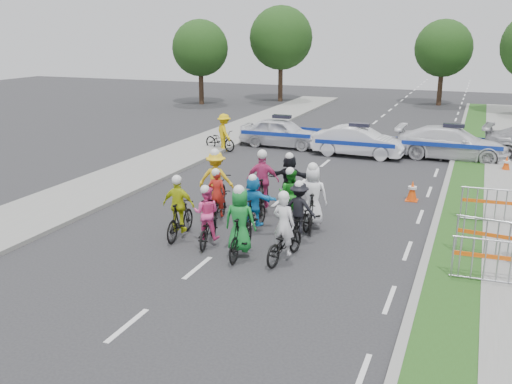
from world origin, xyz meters
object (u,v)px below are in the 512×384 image
at_px(rider_4, 299,216).
at_px(rider_6, 218,204).
at_px(rider_5, 254,206).
at_px(police_car_0, 282,132).
at_px(rider_10, 217,186).
at_px(cone_0, 412,191).
at_px(police_car_1, 358,141).
at_px(rider_1, 240,229).
at_px(marshal_hiviz, 224,132).
at_px(rider_3, 180,214).
at_px(rider_2, 207,222).
at_px(rider_0, 284,237).
at_px(parked_bike, 220,140).
at_px(cone_1, 506,164).
at_px(tree_4, 443,48).
at_px(rider_9, 263,189).
at_px(rider_11, 290,184).
at_px(barrier_0, 498,264).
at_px(tree_0, 200,48).
at_px(barrier_1, 497,242).
at_px(barrier_2, 496,207).
at_px(rider_8, 290,202).
at_px(tree_3, 281,38).
at_px(police_car_2, 452,143).
at_px(rider_7, 313,203).

xyz_separation_m(rider_4, rider_6, (-2.71, 0.51, -0.11)).
bearing_deg(rider_5, police_car_0, -71.11).
distance_m(rider_10, cone_0, 6.60).
bearing_deg(rider_10, police_car_1, -116.06).
relative_size(rider_1, marshal_hiviz, 1.08).
relative_size(rider_6, rider_10, 0.83).
bearing_deg(rider_3, rider_10, -91.63).
height_order(rider_2, police_car_0, rider_2).
relative_size(rider_0, parked_bike, 1.02).
distance_m(cone_1, tree_4, 21.67).
distance_m(rider_1, rider_9, 3.69).
xyz_separation_m(rider_11, barrier_0, (6.20, -4.09, -0.20)).
distance_m(rider_11, cone_0, 4.24).
bearing_deg(rider_6, rider_4, 158.95).
xyz_separation_m(rider_3, tree_0, (-12.59, 26.30, 3.49)).
height_order(marshal_hiviz, barrier_1, marshal_hiviz).
height_order(rider_1, barrier_2, rider_1).
height_order(rider_10, tree_4, tree_4).
relative_size(cone_1, tree_4, 0.11).
bearing_deg(rider_8, parked_bike, -51.57).
relative_size(rider_6, tree_3, 0.23).
bearing_deg(rider_5, cone_0, -126.04).
distance_m(rider_10, barrier_2, 8.41).
bearing_deg(rider_11, rider_0, 100.25).
xyz_separation_m(rider_10, rider_11, (2.05, 1.19, -0.01)).
xyz_separation_m(rider_5, rider_6, (-1.29, 0.33, -0.16)).
xyz_separation_m(rider_4, cone_0, (2.46, 4.86, -0.32)).
height_order(rider_1, rider_9, rider_9).
bearing_deg(barrier_1, cone_1, 87.24).
bearing_deg(marshal_hiviz, barrier_0, -179.10).
bearing_deg(rider_9, tree_0, -70.99).
xyz_separation_m(rider_6, barrier_1, (7.73, -0.40, 0.01)).
xyz_separation_m(rider_3, barrier_0, (8.11, -0.21, -0.14)).
bearing_deg(police_car_2, rider_0, 168.52).
distance_m(rider_3, rider_10, 2.69).
height_order(rider_9, marshal_hiviz, rider_9).
bearing_deg(police_car_1, cone_1, -95.61).
relative_size(rider_3, parked_bike, 0.99).
bearing_deg(rider_0, rider_3, 0.61).
bearing_deg(rider_1, rider_10, -61.08).
relative_size(rider_10, barrier_1, 1.03).
xyz_separation_m(rider_10, barrier_1, (8.25, -1.44, -0.21)).
distance_m(rider_7, cone_0, 4.61).
bearing_deg(parked_bike, rider_11, -122.94).
bearing_deg(rider_0, barrier_0, -168.47).
xyz_separation_m(rider_6, tree_3, (-7.97, 28.66, 4.33)).
height_order(rider_8, rider_11, rider_11).
relative_size(rider_9, tree_4, 0.32).
xyz_separation_m(rider_8, barrier_1, (5.65, -1.02, -0.09)).
distance_m(rider_0, rider_11, 4.52).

